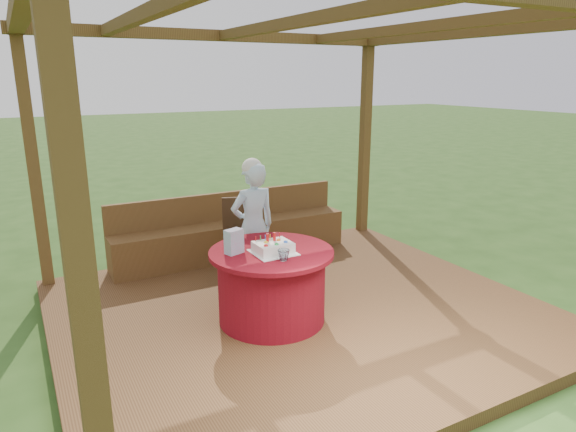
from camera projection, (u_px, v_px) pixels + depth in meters
The scene contains 10 objects.
ground at pixel (300, 319), 5.09m from camera, with size 60.00×60.00×0.00m, color #284B19.
deck at pixel (300, 313), 5.07m from camera, with size 4.50×4.00×0.12m, color brown.
pergola at pixel (302, 67), 4.45m from camera, with size 4.50×4.00×2.72m.
bench at pixel (232, 236), 6.44m from camera, with size 3.00×0.42×0.80m.
table at pixel (272, 285), 4.73m from camera, with size 1.13×1.13×0.68m.
chair at pixel (244, 234), 5.68m from camera, with size 0.59×0.59×0.91m.
elderly_woman at pixel (253, 224), 5.37m from camera, with size 0.51×0.35×1.41m.
birthday_cake at pixel (273, 247), 4.57m from camera, with size 0.37×0.37×0.17m.
gift_bag at pixel (234, 241), 4.54m from camera, with size 0.15×0.10×0.22m, color #C17DAA.
drinking_glass at pixel (284, 255), 4.37m from camera, with size 0.10×0.10×0.10m, color white.
Camera 1 is at (-2.32, -4.02, 2.33)m, focal length 32.00 mm.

